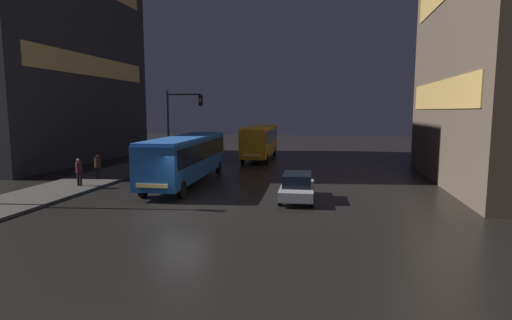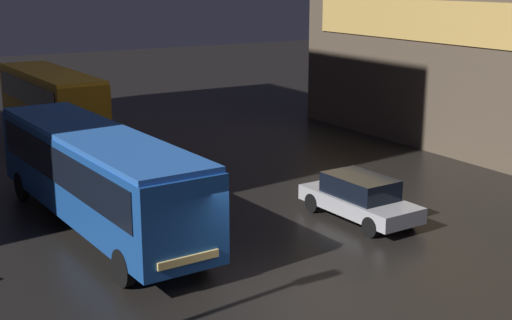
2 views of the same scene
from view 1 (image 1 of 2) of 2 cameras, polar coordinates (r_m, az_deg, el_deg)
name	(u,v)px [view 1 (image 1 of 2)]	position (r m, az deg, el deg)	size (l,w,h in m)	color
ground_plane	(181,211)	(19.67, -10.73, -7.16)	(120.00, 120.00, 0.00)	black
sidewalk_left	(117,173)	(32.38, -19.19, -1.71)	(4.00, 48.00, 0.15)	#47423D
building_left_tower	(43,30)	(43.77, -28.13, 16.10)	(10.07, 20.75, 24.55)	#2D2D33
bus_near	(186,155)	(26.51, -9.91, 0.75)	(3.00, 11.79, 3.11)	#194793
bus_far	(260,139)	(39.10, 0.55, 3.00)	(2.71, 9.69, 3.28)	orange
car_taxi	(297,186)	(21.59, 5.90, -3.77)	(1.93, 4.34, 1.46)	#B7B7BC
pedestrian_near	(98,164)	(29.28, -21.69, -0.53)	(0.58, 0.58, 1.69)	black
pedestrian_mid	(79,170)	(27.02, -23.97, -1.28)	(0.42, 0.42, 1.70)	black
traffic_light_main	(180,116)	(34.52, -10.85, 6.18)	(3.16, 0.35, 6.44)	#2D2D2D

